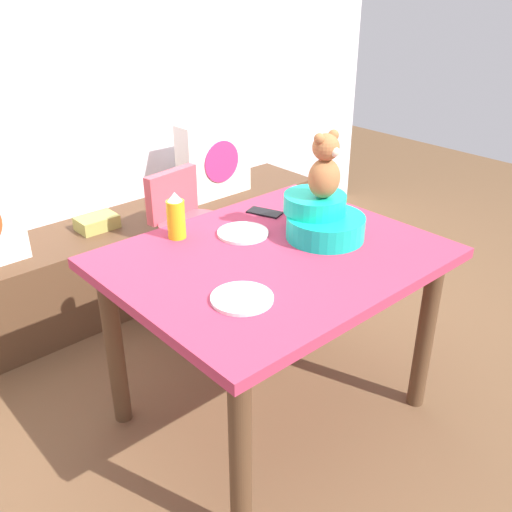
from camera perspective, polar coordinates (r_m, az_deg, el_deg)
name	(u,v)px	position (r m, az deg, el deg)	size (l,w,h in m)	color
ground_plane	(272,409)	(2.51, 1.58, -15.00)	(8.00, 8.00, 0.00)	brown
back_wall	(68,51)	(3.13, -18.19, 18.85)	(4.40, 0.10, 2.60)	silver
window_bench	(120,262)	(3.21, -13.42, -0.58)	(2.60, 0.44, 0.46)	brown
pillow_floral_right	(214,159)	(3.35, -4.22, 9.62)	(0.44, 0.15, 0.44)	white
book_stack	(97,223)	(3.06, -15.57, 3.23)	(0.20, 0.14, 0.07)	#A9A54E
dining_table	(274,279)	(2.14, 1.79, -2.32)	(1.16, 0.93, 0.74)	#B73351
highchair	(192,229)	(2.83, -6.44, 2.73)	(0.36, 0.48, 0.79)	#D84C59
infant_seat_teal	(322,219)	(2.20, 6.58, 3.68)	(0.30, 0.33, 0.16)	#12CAA8
teddy_bear	(325,167)	(2.13, 6.88, 8.78)	(0.13, 0.12, 0.25)	#A3683B
ketchup_bottle	(176,216)	(2.19, -7.98, 3.93)	(0.07, 0.07, 0.18)	gold
coffee_mug	(320,198)	(2.47, 6.40, 5.77)	(0.12, 0.08, 0.09)	#335999
dinner_plate_near	(242,298)	(1.80, -1.41, -4.23)	(0.20, 0.20, 0.01)	white
dinner_plate_far	(243,233)	(2.23, -1.32, 2.30)	(0.20, 0.20, 0.01)	white
cell_phone	(265,212)	(2.42, 0.87, 4.37)	(0.07, 0.14, 0.01)	black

